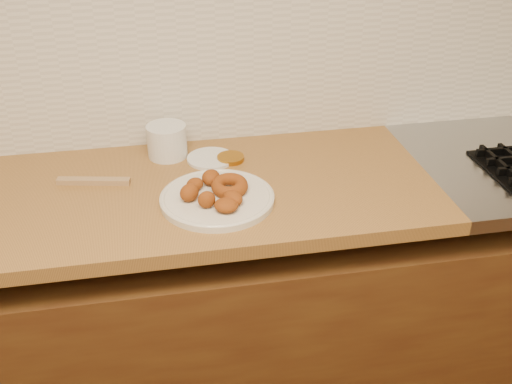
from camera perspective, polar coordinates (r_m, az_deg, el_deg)
base_cabinet at (r=1.97m, az=-0.28°, el=-11.99°), size 3.60×0.60×0.77m
butcher_block at (r=1.71m, az=-22.32°, el=-1.51°), size 2.30×0.62×0.04m
backsplash at (r=1.83m, az=-2.07°, el=13.90°), size 3.60×0.02×0.60m
donut_plate at (r=1.57m, az=-3.72°, el=-0.65°), size 0.30×0.30×0.02m
ring_donut at (r=1.58m, az=-2.56°, el=0.60°), size 0.11×0.11×0.04m
fried_dough_chunks at (r=1.55m, az=-4.34°, el=-0.06°), size 0.18×0.22×0.05m
plastic_tub at (r=1.81m, az=-8.48°, el=4.83°), size 0.12×0.12×0.10m
tub_lid at (r=1.79m, az=-4.34°, el=3.21°), size 0.18×0.18×0.01m
brass_jar_lid at (r=1.78m, az=-2.43°, el=3.23°), size 0.10×0.10×0.01m
wooden_utensil at (r=1.71m, az=-15.21°, el=1.00°), size 0.20×0.06×0.02m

